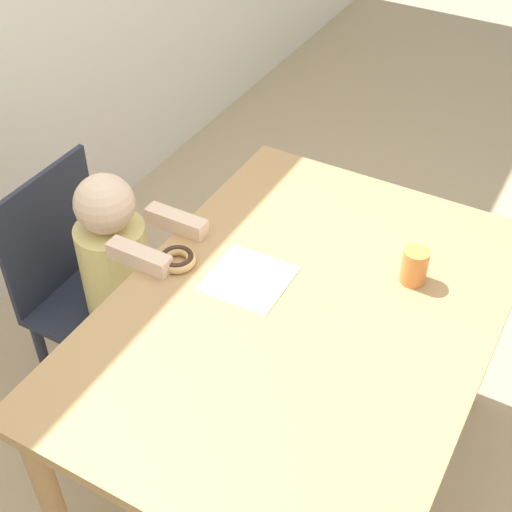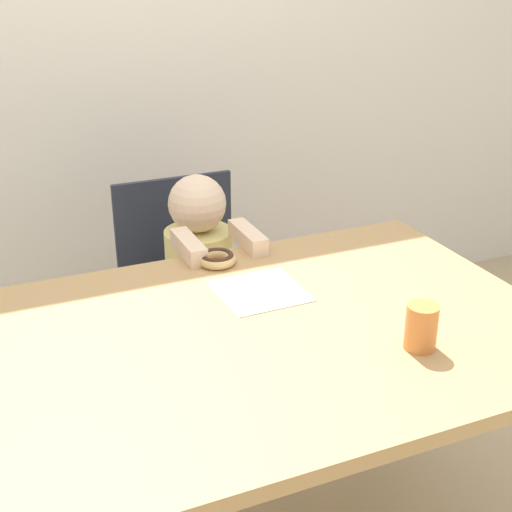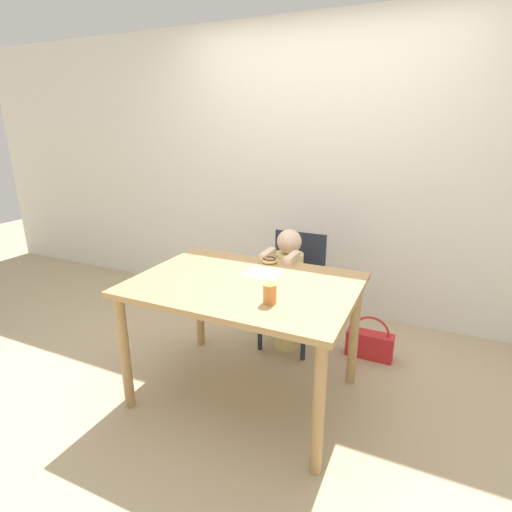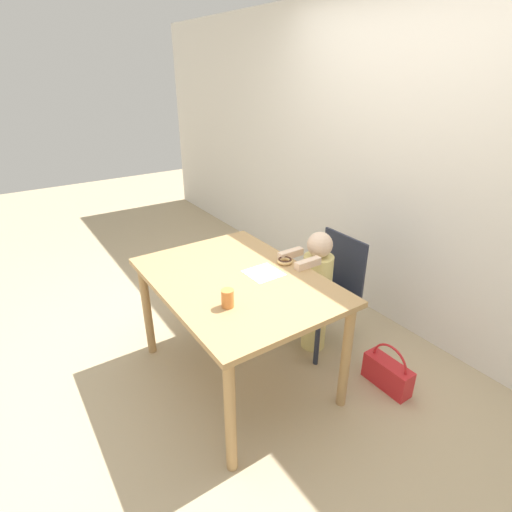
{
  "view_description": "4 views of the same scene",
  "coord_description": "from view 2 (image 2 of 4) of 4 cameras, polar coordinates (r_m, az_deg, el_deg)",
  "views": [
    {
      "loc": [
        -1.18,
        -0.52,
        2.07
      ],
      "look_at": [
        0.01,
        0.14,
        0.89
      ],
      "focal_mm": 50.0,
      "sensor_mm": 36.0,
      "label": 1
    },
    {
      "loc": [
        -0.61,
        -1.29,
        1.59
      ],
      "look_at": [
        0.01,
        0.14,
        0.89
      ],
      "focal_mm": 50.0,
      "sensor_mm": 36.0,
      "label": 2
    },
    {
      "loc": [
        0.98,
        -1.95,
        1.64
      ],
      "look_at": [
        0.01,
        0.14,
        0.89
      ],
      "focal_mm": 28.0,
      "sensor_mm": 36.0,
      "label": 3
    },
    {
      "loc": [
        1.87,
        -1.12,
        1.96
      ],
      "look_at": [
        0.01,
        0.14,
        0.89
      ],
      "focal_mm": 28.0,
      "sensor_mm": 36.0,
      "label": 4
    }
  ],
  "objects": [
    {
      "name": "wall_back",
      "position": [
        2.84,
        -11.4,
        16.7
      ],
      "size": [
        8.0,
        0.05,
        2.5
      ],
      "color": "silver",
      "rests_on": "ground_plane"
    },
    {
      "name": "dining_table",
      "position": [
        1.7,
        1.54,
        -8.49
      ],
      "size": [
        1.3,
        0.93,
        0.77
      ],
      "color": "tan",
      "rests_on": "ground_plane"
    },
    {
      "name": "chair",
      "position": [
        2.45,
        -5.33,
        -3.91
      ],
      "size": [
        0.41,
        0.42,
        0.86
      ],
      "color": "#232838",
      "rests_on": "ground_plane"
    },
    {
      "name": "child_figure",
      "position": [
        2.32,
        -4.4,
        -4.26
      ],
      "size": [
        0.23,
        0.38,
        0.94
      ],
      "color": "#E0D17F",
      "rests_on": "ground_plane"
    },
    {
      "name": "donut",
      "position": [
        1.95,
        -3.21,
        -0.19
      ],
      "size": [
        0.11,
        0.11,
        0.03
      ],
      "color": "#DBB270",
      "rests_on": "dining_table"
    },
    {
      "name": "napkin",
      "position": [
        1.8,
        0.35,
        -2.85
      ],
      "size": [
        0.21,
        0.21,
        0.0
      ],
      "color": "white",
      "rests_on": "dining_table"
    },
    {
      "name": "handbag",
      "position": [
        2.83,
        6.78,
        -7.65
      ],
      "size": [
        0.34,
        0.12,
        0.33
      ],
      "color": "red",
      "rests_on": "ground_plane"
    },
    {
      "name": "cup",
      "position": [
        1.58,
        13.08,
        -5.54
      ],
      "size": [
        0.07,
        0.07,
        0.1
      ],
      "color": "orange",
      "rests_on": "dining_table"
    }
  ]
}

